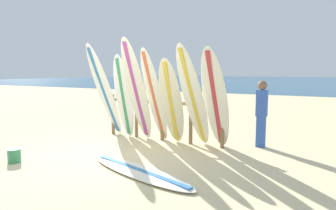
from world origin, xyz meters
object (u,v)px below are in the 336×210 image
(surfboard_leaning_far_left, at_px, (105,92))
(sand_bucket, at_px, (14,156))
(surfboard_leaning_center, at_px, (154,96))
(beachgoer_standing, at_px, (262,111))
(surfboard_rack, at_px, (162,113))
(surfboard_leaning_center_left, at_px, (137,91))
(surfboard_leaning_left, at_px, (124,97))
(surfboard_leaning_far_right, at_px, (215,99))
(surfboard_leaning_right, at_px, (193,97))
(surfboard_lying_on_sand, at_px, (140,172))
(surfboard_leaning_center_right, at_px, (171,102))

(surfboard_leaning_far_left, distance_m, sand_bucket, 2.73)
(surfboard_leaning_center, bearing_deg, beachgoer_standing, 19.30)
(surfboard_rack, bearing_deg, surfboard_leaning_center_left, -136.47)
(surfboard_rack, xyz_separation_m, surfboard_leaning_center_left, (-0.46, -0.43, 0.57))
(surfboard_leaning_left, relative_size, surfboard_leaning_center, 0.94)
(surfboard_leaning_far_left, distance_m, surfboard_leaning_center_left, 1.00)
(surfboard_leaning_far_right, height_order, beachgoer_standing, surfboard_leaning_far_right)
(surfboard_leaning_far_left, height_order, beachgoer_standing, surfboard_leaning_far_left)
(surfboard_leaning_right, bearing_deg, surfboard_leaning_far_right, 11.17)
(beachgoer_standing, bearing_deg, surfboard_lying_on_sand, -116.05)
(surfboard_leaning_left, distance_m, surfboard_leaning_center_left, 0.53)
(surfboard_leaning_far_right, distance_m, beachgoer_standing, 1.18)
(surfboard_rack, height_order, surfboard_leaning_far_right, surfboard_leaning_far_right)
(surfboard_leaning_far_left, height_order, surfboard_leaning_right, surfboard_leaning_far_left)
(surfboard_leaning_center, relative_size, surfboard_leaning_center_right, 1.12)
(surfboard_leaning_center, distance_m, surfboard_lying_on_sand, 2.49)
(surfboard_leaning_right, xyz_separation_m, surfboard_lying_on_sand, (-0.10, -1.94, -1.12))
(surfboard_leaning_far_right, height_order, surfboard_lying_on_sand, surfboard_leaning_far_right)
(surfboard_leaning_left, distance_m, beachgoer_standing, 3.36)
(surfboard_leaning_left, height_order, surfboard_leaning_right, surfboard_leaning_right)
(surfboard_leaning_center_left, height_order, beachgoer_standing, surfboard_leaning_center_left)
(beachgoer_standing, bearing_deg, sand_bucket, -137.66)
(surfboard_rack, xyz_separation_m, surfboard_leaning_far_left, (-1.45, -0.44, 0.52))
(surfboard_leaning_center, xyz_separation_m, surfboard_leaning_right, (1.05, -0.08, 0.02))
(surfboard_leaning_far_left, bearing_deg, surfboard_leaning_left, 13.73)
(surfboard_leaning_center_right, relative_size, sand_bucket, 7.83)
(surfboard_leaning_right, xyz_separation_m, surfboard_leaning_far_right, (0.48, 0.09, -0.03))
(surfboard_rack, relative_size, beachgoer_standing, 2.14)
(surfboard_leaning_center, height_order, surfboard_leaning_far_right, surfboard_leaning_center)
(surfboard_rack, relative_size, surfboard_leaning_center, 1.42)
(surfboard_leaning_far_left, relative_size, surfboard_leaning_center, 1.06)
(surfboard_leaning_center, xyz_separation_m, beachgoer_standing, (2.34, 0.82, -0.30))
(surfboard_leaning_far_left, distance_m, surfboard_leaning_center_right, 1.89)
(surfboard_leaning_center_left, height_order, surfboard_leaning_center, surfboard_leaning_center_left)
(sand_bucket, bearing_deg, surfboard_leaning_far_right, 41.64)
(surfboard_leaning_far_left, xyz_separation_m, surfboard_leaning_center, (1.41, 0.15, -0.07))
(surfboard_leaning_center, height_order, beachgoer_standing, surfboard_leaning_center)
(surfboard_leaning_center_right, bearing_deg, surfboard_leaning_right, -6.82)
(surfboard_rack, relative_size, surfboard_leaning_right, 1.40)
(surfboard_leaning_center_left, bearing_deg, surfboard_leaning_left, 166.60)
(surfboard_leaning_left, relative_size, surfboard_leaning_center_right, 1.06)
(surfboard_leaning_center_right, relative_size, surfboard_leaning_far_right, 0.91)
(surfboard_leaning_center, height_order, surfboard_leaning_right, surfboard_leaning_right)
(surfboard_leaning_left, xyz_separation_m, surfboard_leaning_right, (1.95, -0.05, 0.08))
(surfboard_leaning_center_left, relative_size, surfboard_leaning_far_right, 1.12)
(surfboard_leaning_center_left, xyz_separation_m, sand_bucket, (-1.07, -2.52, -1.13))
(beachgoer_standing, bearing_deg, surfboard_leaning_far_left, -165.46)
(surfboard_leaning_right, bearing_deg, surfboard_leaning_center_right, 173.18)
(surfboard_rack, height_order, surfboard_leaning_left, surfboard_leaning_left)
(surfboard_leaning_center, distance_m, beachgoer_standing, 2.50)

